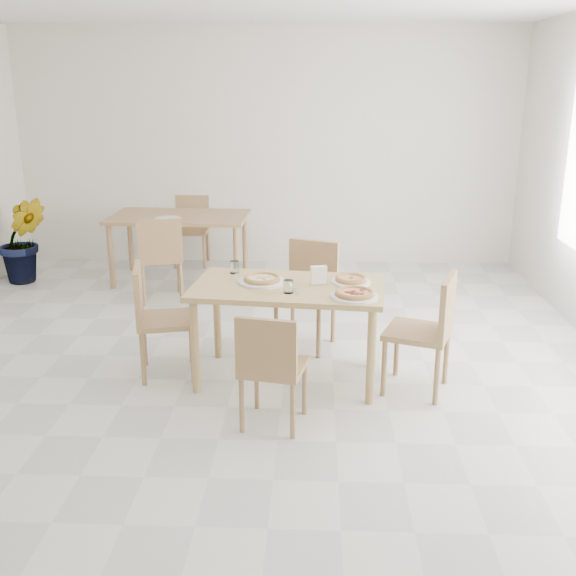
{
  "coord_description": "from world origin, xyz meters",
  "views": [
    {
      "loc": [
        0.6,
        -4.66,
        2.21
      ],
      "look_at": [
        0.4,
        0.06,
        0.73
      ],
      "focal_mm": 42.0,
      "sensor_mm": 36.0,
      "label": 1
    }
  ],
  "objects_px": {
    "chair_east": "(430,325)",
    "chair_south": "(271,363)",
    "chair_north": "(309,286)",
    "plate_margherita": "(351,282)",
    "main_table": "(288,297)",
    "potted_plant": "(23,240)",
    "plate_empty": "(168,219)",
    "tumbler_a": "(288,287)",
    "pizza_pepperoni": "(355,293)",
    "pizza_mushroom": "(262,279)",
    "second_table": "(179,222)",
    "plate_pepperoni": "(354,296)",
    "pizza_margherita": "(351,279)",
    "chair_back_s": "(160,253)",
    "chair_west": "(155,313)",
    "plate_mushroom": "(262,282)",
    "chair_back_n": "(192,225)",
    "tumbler_b": "(234,267)",
    "napkin_holder": "(319,276)"
  },
  "relations": [
    {
      "from": "chair_east",
      "to": "chair_south",
      "type": "bearing_deg",
      "value": -41.57
    },
    {
      "from": "chair_north",
      "to": "plate_margherita",
      "type": "xyz_separation_m",
      "value": [
        0.32,
        -0.66,
        0.24
      ]
    },
    {
      "from": "main_table",
      "to": "potted_plant",
      "type": "distance_m",
      "value": 3.92
    },
    {
      "from": "plate_empty",
      "to": "tumbler_a",
      "type": "bearing_deg",
      "value": -60.9
    },
    {
      "from": "chair_south",
      "to": "pizza_pepperoni",
      "type": "height_order",
      "value": "same"
    },
    {
      "from": "pizza_mushroom",
      "to": "second_table",
      "type": "xyz_separation_m",
      "value": [
        -1.12,
        2.53,
        -0.11
      ]
    },
    {
      "from": "plate_pepperoni",
      "to": "plate_empty",
      "type": "distance_m",
      "value": 3.2
    },
    {
      "from": "plate_empty",
      "to": "pizza_margherita",
      "type": "bearing_deg",
      "value": -50.55
    },
    {
      "from": "main_table",
      "to": "chair_south",
      "type": "height_order",
      "value": "chair_south"
    },
    {
      "from": "plate_margherita",
      "to": "plate_empty",
      "type": "distance_m",
      "value": 2.92
    },
    {
      "from": "pizza_margherita",
      "to": "pizza_mushroom",
      "type": "xyz_separation_m",
      "value": [
        -0.66,
        -0.02,
        0.0
      ]
    },
    {
      "from": "chair_south",
      "to": "second_table",
      "type": "height_order",
      "value": "chair_south"
    },
    {
      "from": "main_table",
      "to": "chair_north",
      "type": "height_order",
      "value": "chair_north"
    },
    {
      "from": "chair_east",
      "to": "chair_back_s",
      "type": "bearing_deg",
      "value": -109.65
    },
    {
      "from": "chair_west",
      "to": "plate_margherita",
      "type": "bearing_deg",
      "value": -100.96
    },
    {
      "from": "pizza_margherita",
      "to": "pizza_mushroom",
      "type": "relative_size",
      "value": 0.8
    },
    {
      "from": "pizza_pepperoni",
      "to": "second_table",
      "type": "bearing_deg",
      "value": 122.17
    },
    {
      "from": "chair_east",
      "to": "pizza_mushroom",
      "type": "xyz_separation_m",
      "value": [
        -1.22,
        0.23,
        0.27
      ]
    },
    {
      "from": "chair_east",
      "to": "tumbler_a",
      "type": "distance_m",
      "value": 1.05
    },
    {
      "from": "chair_south",
      "to": "plate_mushroom",
      "type": "relative_size",
      "value": 2.28
    },
    {
      "from": "chair_south",
      "to": "chair_back_n",
      "type": "xyz_separation_m",
      "value": [
        -1.24,
        4.11,
        0.02
      ]
    },
    {
      "from": "plate_margherita",
      "to": "second_table",
      "type": "height_order",
      "value": "plate_margherita"
    },
    {
      "from": "pizza_margherita",
      "to": "tumbler_b",
      "type": "relative_size",
      "value": 2.96
    },
    {
      "from": "chair_north",
      "to": "chair_back_n",
      "type": "bearing_deg",
      "value": 139.0
    },
    {
      "from": "chair_back_s",
      "to": "chair_back_n",
      "type": "relative_size",
      "value": 1.07
    },
    {
      "from": "napkin_holder",
      "to": "second_table",
      "type": "relative_size",
      "value": 0.09
    },
    {
      "from": "pizza_margherita",
      "to": "potted_plant",
      "type": "height_order",
      "value": "potted_plant"
    },
    {
      "from": "main_table",
      "to": "chair_west",
      "type": "xyz_separation_m",
      "value": [
        -1.01,
        0.04,
        -0.15
      ]
    },
    {
      "from": "potted_plant",
      "to": "chair_east",
      "type": "bearing_deg",
      "value": -32.77
    },
    {
      "from": "chair_west",
      "to": "plate_pepperoni",
      "type": "xyz_separation_m",
      "value": [
        1.49,
        -0.31,
        0.25
      ]
    },
    {
      "from": "main_table",
      "to": "potted_plant",
      "type": "height_order",
      "value": "potted_plant"
    },
    {
      "from": "chair_north",
      "to": "plate_margherita",
      "type": "relative_size",
      "value": 3.01
    },
    {
      "from": "chair_west",
      "to": "tumbler_a",
      "type": "relative_size",
      "value": 9.29
    },
    {
      "from": "tumbler_a",
      "to": "second_table",
      "type": "relative_size",
      "value": 0.06
    },
    {
      "from": "main_table",
      "to": "napkin_holder",
      "type": "relative_size",
      "value": 10.42
    },
    {
      "from": "chair_south",
      "to": "chair_east",
      "type": "distance_m",
      "value": 1.25
    },
    {
      "from": "plate_pepperoni",
      "to": "chair_back_s",
      "type": "distance_m",
      "value": 2.79
    },
    {
      "from": "plate_mushroom",
      "to": "chair_south",
      "type": "bearing_deg",
      "value": -81.99
    },
    {
      "from": "plate_margherita",
      "to": "tumbler_b",
      "type": "bearing_deg",
      "value": 165.61
    },
    {
      "from": "second_table",
      "to": "plate_empty",
      "type": "relative_size",
      "value": 5.38
    },
    {
      "from": "plate_pepperoni",
      "to": "chair_east",
      "type": "bearing_deg",
      "value": 9.77
    },
    {
      "from": "plate_pepperoni",
      "to": "second_table",
      "type": "height_order",
      "value": "plate_pepperoni"
    },
    {
      "from": "plate_mushroom",
      "to": "pizza_mushroom",
      "type": "distance_m",
      "value": 0.02
    },
    {
      "from": "pizza_mushroom",
      "to": "chair_north",
      "type": "bearing_deg",
      "value": 63.3
    },
    {
      "from": "pizza_margherita",
      "to": "tumbler_b",
      "type": "xyz_separation_m",
      "value": [
        -0.9,
        0.23,
        0.02
      ]
    },
    {
      "from": "plate_mushroom",
      "to": "plate_empty",
      "type": "xyz_separation_m",
      "value": [
        -1.19,
        2.27,
        0.0
      ]
    },
    {
      "from": "pizza_margherita",
      "to": "chair_back_n",
      "type": "relative_size",
      "value": 0.34
    },
    {
      "from": "pizza_margherita",
      "to": "tumbler_a",
      "type": "relative_size",
      "value": 3.04
    },
    {
      "from": "plate_pepperoni",
      "to": "chair_back_n",
      "type": "distance_m",
      "value": 4.04
    },
    {
      "from": "main_table",
      "to": "potted_plant",
      "type": "bearing_deg",
      "value": 147.13
    }
  ]
}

